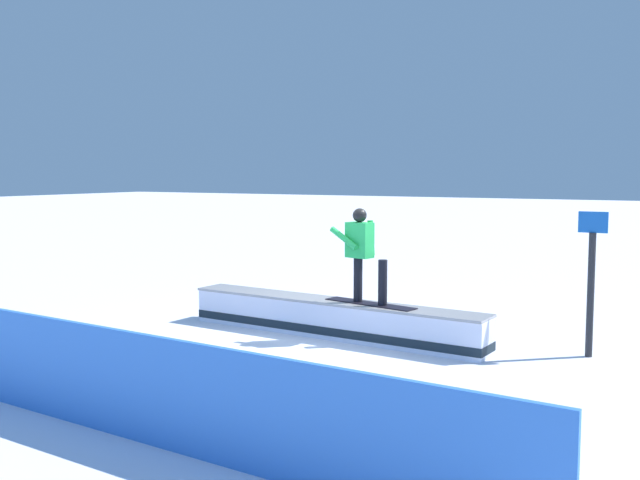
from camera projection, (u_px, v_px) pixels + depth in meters
ground_plane at (332, 336)px, 11.72m from camera, size 120.00×120.00×0.00m
grind_box at (332, 320)px, 11.69m from camera, size 5.27×0.99×0.60m
snowboarder at (363, 252)px, 11.30m from camera, size 1.60×0.60×1.48m
safety_fence at (105, 379)px, 7.39m from camera, size 9.33×0.74×1.09m
trail_marker at (591, 280)px, 10.33m from camera, size 0.40×0.10×2.09m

